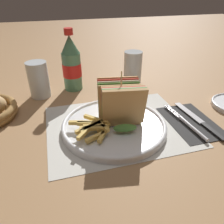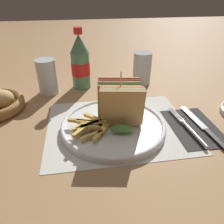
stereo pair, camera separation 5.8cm
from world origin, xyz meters
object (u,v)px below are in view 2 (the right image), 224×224
object	(u,v)px
glass_far	(47,77)
plate_main	(113,125)
glass_near	(142,68)
club_sandwich	(120,105)
coke_bottle_near	(80,63)
fork	(190,129)
knife	(202,125)

from	to	relation	value
glass_far	plate_main	bearing A→B (deg)	-53.87
glass_near	club_sandwich	bearing A→B (deg)	-115.99
coke_bottle_near	glass_far	size ratio (longest dim) A/B	1.78
glass_near	glass_far	size ratio (longest dim) A/B	1.00
fork	coke_bottle_near	bearing A→B (deg)	124.56
fork	knife	size ratio (longest dim) A/B	0.92
glass_near	plate_main	bearing A→B (deg)	-118.71
knife	glass_far	world-z (taller)	glass_far
knife	glass_far	bearing A→B (deg)	141.79
coke_bottle_near	glass_near	distance (m)	0.23
plate_main	coke_bottle_near	distance (m)	0.31
plate_main	glass_far	distance (m)	0.32
club_sandwich	knife	distance (m)	0.23
plate_main	club_sandwich	distance (m)	0.06
glass_far	coke_bottle_near	bearing A→B (deg)	14.80
knife	coke_bottle_near	distance (m)	0.45
club_sandwich	glass_near	distance (m)	0.31
knife	glass_near	xyz separation A→B (m)	(-0.08, 0.32, 0.05)
plate_main	knife	world-z (taller)	plate_main
fork	glass_far	size ratio (longest dim) A/B	1.58
plate_main	glass_near	distance (m)	0.33
fork	coke_bottle_near	xyz separation A→B (m)	(-0.27, 0.33, 0.08)
club_sandwich	glass_near	xyz separation A→B (m)	(0.14, 0.28, -0.01)
plate_main	coke_bottle_near	size ratio (longest dim) A/B	1.31
coke_bottle_near	glass_near	bearing A→B (deg)	-0.23
club_sandwich	coke_bottle_near	xyz separation A→B (m)	(-0.09, 0.28, 0.02)
knife	coke_bottle_near	world-z (taller)	coke_bottle_near
fork	club_sandwich	bearing A→B (deg)	160.13
coke_bottle_near	club_sandwich	bearing A→B (deg)	-72.30
knife	glass_far	size ratio (longest dim) A/B	1.71
club_sandwich	coke_bottle_near	distance (m)	0.30
plate_main	glass_far	xyz separation A→B (m)	(-0.19, 0.26, 0.05)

